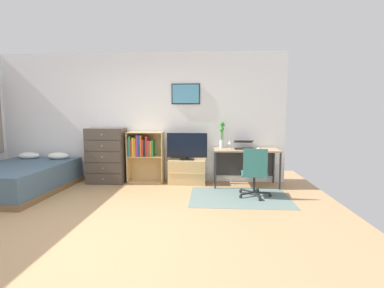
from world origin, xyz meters
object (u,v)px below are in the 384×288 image
Objects in this scene: office_chair at (255,171)px; wine_glass at (230,142)px; tv_stand at (187,172)px; desk at (245,155)px; dresser at (107,155)px; television at (187,147)px; bamboo_vase at (222,134)px; bookshelf at (143,152)px; computer_mouse at (258,149)px; laptop at (244,145)px; bed at (20,178)px.

wine_glass reaches higher than office_chair.
tv_stand is 1.23m from desk.
dresser reaches higher than office_chair.
television is 0.95× the size of office_chair.
desk is at bearing -0.67° from tv_stand.
bamboo_vase is at bearing 6.38° from tv_stand.
computer_mouse is at bearing -4.23° from bookshelf.
wine_glass reaches higher than laptop.
dresser is 2.84m from laptop.
tv_stand is at bearing 179.33° from desk.
tv_stand is at bearing 149.96° from office_chair.
desk is at bearing 0.41° from television.
office_chair is 0.84m from computer_mouse.
tv_stand is at bearing 179.67° from laptop.
bookshelf is at bearing 4.56° from dresser.
television is 1.53m from office_chair.
television is at bearing 172.95° from wine_glass.
computer_mouse is 0.57m from wine_glass.
television reaches higher than tv_stand.
dresser reaches higher than bed.
dresser is 1.40× the size of television.
computer_mouse is (0.27, -0.12, -0.05)m from laptop.
bed is at bearing -169.01° from laptop.
bamboo_vase is (-0.47, 0.09, 0.42)m from desk.
office_chair is (1.23, -0.89, 0.21)m from tv_stand.
dresser is (1.34, 0.79, 0.32)m from bed.
wine_glass is at bearing -160.49° from desk.
laptop reaches higher than bed.
laptop is (4.17, 0.79, 0.55)m from bed.
computer_mouse is at bearing -26.06° from desk.
tv_stand is 1.07m from wine_glass.
dresser is 0.77m from bookshelf.
desk reaches higher than tv_stand.
computer_mouse is at bearing -5.14° from tv_stand.
computer_mouse reaches higher than tv_stand.
laptop reaches higher than desk.
television is 1.99× the size of laptop.
wine_glass reaches higher than computer_mouse.
television is at bearing 15.61° from bed.
bed is 2.37× the size of office_chair.
bookshelf reaches higher than laptop.
tv_stand is at bearing -2.84° from bookshelf.
computer_mouse is 0.20× the size of bamboo_vase.
bookshelf reaches higher than television.
dresser reaches higher than television.
desk is 7.10× the size of wine_glass.
bookshelf is 1.99× the size of bamboo_vase.
wine_glass is at bearing -54.33° from bamboo_vase.
bed is 2.30m from bookshelf.
desk is 3.11× the size of laptop.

